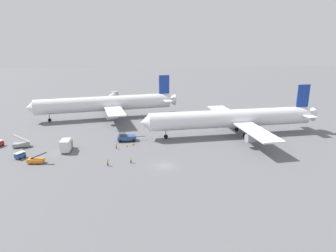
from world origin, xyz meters
name	(u,v)px	position (x,y,z in m)	size (l,w,h in m)	color
ground_plane	(165,166)	(0.00, 0.00, 0.00)	(600.00, 600.00, 0.00)	slate
airliner_at_gate_left	(106,104)	(-19.42, 51.04, 5.83)	(58.46, 39.09, 16.49)	silver
airliner_being_pushed	(232,119)	(24.39, 24.03, 5.52)	(60.12, 46.64, 16.11)	white
pushback_tug	(126,137)	(-10.33, 20.76, 1.24)	(9.01, 3.59, 2.93)	#2D4C8C
gse_belt_loader_portside	(36,160)	(-32.59, 4.83, 0.83)	(5.01, 2.14, 3.02)	orange
gse_stair_truck_yellow	(21,144)	(-40.83, 17.80, 1.03)	(4.86, 2.74, 4.06)	gray
gse_catering_truck_tall	(66,145)	(-26.85, 13.38, 1.76)	(2.46, 5.86, 3.50)	#666B4C
gse_baggage_cart_trailing	(20,155)	(-37.87, 8.65, 0.86)	(2.75, 3.15, 1.71)	#2D5199
ground_crew_ramp_agent_by_cones	(131,160)	(-8.42, 2.83, 0.80)	(0.36, 0.36, 1.55)	black
ground_crew_marshaller_foreground	(108,163)	(-14.16, 1.44, 0.86)	(0.36, 0.50, 1.65)	black
ground_crew_wing_walker_right	(116,146)	(-12.90, 13.93, 0.87)	(0.36, 0.50, 1.66)	#2D3351
traffic_cone_wingtip_port	(127,146)	(-9.87, 15.25, 0.28)	(0.44, 0.44, 0.60)	orange
traffic_cone_wingtip_starboard	(133,145)	(-8.18, 16.07, 0.28)	(0.44, 0.44, 0.60)	orange
traffic_cone_nose_left	(134,144)	(-7.87, 16.90, 0.28)	(0.44, 0.44, 0.60)	orange
jet_bridge	(111,98)	(-19.36, 75.70, 3.82)	(6.04, 20.24, 5.60)	#B7B7BC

